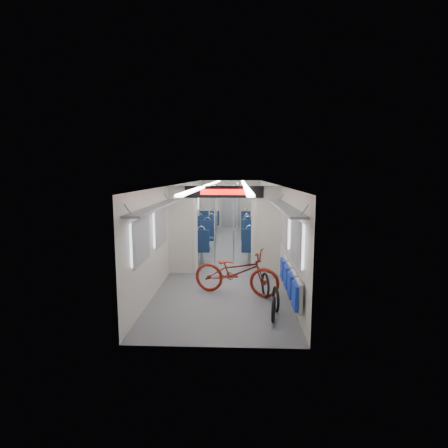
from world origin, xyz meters
name	(u,v)px	position (x,y,z in m)	size (l,w,h in m)	color
carriage	(227,210)	(0.00, -0.27, 1.50)	(12.00, 12.02, 2.31)	#515456
bicycle	(236,272)	(0.32, -3.62, 0.50)	(0.66, 1.90, 1.00)	maroon
flip_bench	(290,281)	(1.35, -4.48, 0.58)	(0.12, 2.10, 0.51)	gray
bike_hoop_a	(273,311)	(0.99, -5.05, 0.21)	(0.46, 0.46, 0.05)	black
bike_hoop_b	(276,300)	(1.08, -4.58, 0.22)	(0.49, 0.49, 0.05)	black
bike_hoop_c	(265,286)	(0.94, -3.81, 0.25)	(0.54, 0.54, 0.05)	black
seat_bay_near_left	(197,239)	(-0.93, -0.06, 0.55)	(0.93, 2.15, 1.12)	#0E2040
seat_bay_near_right	(256,238)	(0.93, 0.03, 0.57)	(0.95, 2.25, 1.15)	#0E2040
seat_bay_far_left	(208,223)	(-0.94, 3.61, 0.53)	(0.89, 1.98, 1.07)	#0E2040
seat_bay_far_right	(252,224)	(0.93, 3.59, 0.53)	(0.88, 1.95, 1.06)	#0E2040
stanchion_near_left	(215,227)	(-0.29, -1.40, 1.15)	(0.04, 0.04, 2.30)	silver
stanchion_near_right	(234,228)	(0.24, -1.59, 1.15)	(0.04, 0.04, 2.30)	silver
stanchion_far_left	(217,214)	(-0.42, 1.55, 1.15)	(0.04, 0.04, 2.30)	silver
stanchion_far_right	(237,214)	(0.32, 1.77, 1.15)	(0.04, 0.04, 2.30)	silver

